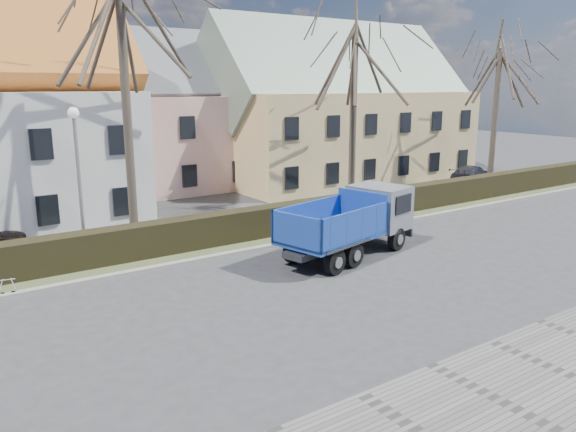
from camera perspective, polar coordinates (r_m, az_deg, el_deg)
ground at (r=18.24m, az=-0.09°, el=-7.72°), size 120.00×120.00×0.00m
sidewalk_near at (r=12.86m, az=23.05°, el=-18.20°), size 80.00×5.00×0.08m
curb_far at (r=21.96m, az=-6.90°, el=-3.98°), size 80.00×0.30×0.12m
grass_strip at (r=23.34m, az=-8.73°, el=-3.02°), size 80.00×3.00×0.10m
hedge at (r=23.00m, az=-8.57°, el=-1.70°), size 60.00×0.90×1.30m
building_pink at (r=36.76m, az=-12.81°, el=8.98°), size 10.80×8.80×8.00m
building_yellow at (r=40.32m, az=5.11°, el=9.96°), size 18.80×10.80×8.50m
tree_1 at (r=23.81m, az=-16.20°, el=12.26°), size 9.20×9.20×12.65m
tree_2 at (r=29.91m, az=6.66°, el=11.19°), size 8.00×8.00×11.00m
tree_3 at (r=38.86m, az=20.37°, el=10.52°), size 7.60×7.60×10.45m
dump_truck at (r=21.53m, az=5.78°, el=-0.89°), size 6.83×3.81×2.58m
streetlight at (r=21.98m, az=-20.41°, el=2.93°), size 0.45×0.45×5.81m
cart_frame at (r=19.84m, az=-27.22°, el=-6.50°), size 0.77×0.53×0.65m
parked_car_b at (r=39.46m, az=18.12°, el=4.01°), size 4.73×3.12×1.27m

